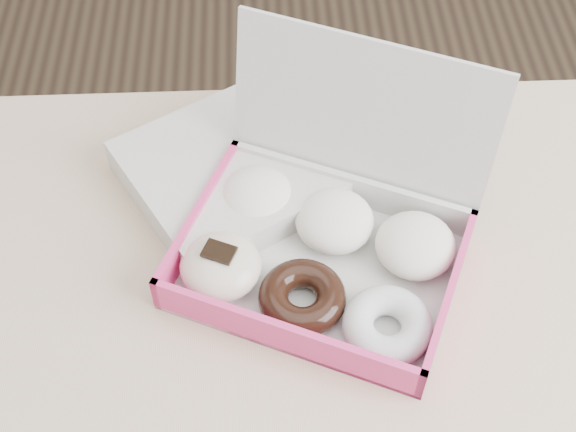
{
  "coord_description": "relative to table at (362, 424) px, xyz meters",
  "views": [
    {
      "loc": [
        -0.09,
        -0.32,
        1.42
      ],
      "look_at": [
        -0.07,
        0.15,
        0.81
      ],
      "focal_mm": 50.0,
      "sensor_mm": 36.0,
      "label": 1
    }
  ],
  "objects": [
    {
      "name": "table",
      "position": [
        0.0,
        0.0,
        0.0
      ],
      "size": [
        1.2,
        0.8,
        0.75
      ],
      "color": "tan",
      "rests_on": "ground"
    },
    {
      "name": "donut_box",
      "position": [
        -0.03,
        0.15,
        0.11
      ],
      "size": [
        0.34,
        0.32,
        0.2
      ],
      "rotation": [
        0.0,
        0.0,
        -0.41
      ],
      "color": "silver",
      "rests_on": "table"
    },
    {
      "name": "newspapers",
      "position": [
        -0.11,
        0.26,
        0.1
      ],
      "size": [
        0.31,
        0.29,
        0.04
      ],
      "primitive_type": "cube",
      "rotation": [
        0.0,
        0.0,
        0.54
      ],
      "color": "beige",
      "rests_on": "table"
    }
  ]
}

